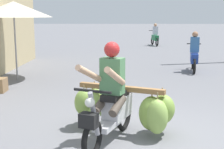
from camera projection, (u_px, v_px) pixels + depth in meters
The scene contains 5 objects.
ground_plane at pixel (155, 138), 5.29m from camera, with size 120.00×120.00×0.00m, color slate.
motorbike_main_loaded at pixel (122, 106), 5.32m from camera, with size 1.79×1.95×1.58m.
motorbike_distant_ahead_left at pixel (194, 55), 11.20m from camera, with size 0.54×1.61×1.40m.
motorbike_distant_ahead_right at pixel (155, 37), 20.37m from camera, with size 0.54×1.61×1.40m.
market_umbrella_near_shop at pixel (14, 9), 9.61m from camera, with size 2.28×2.28×2.36m.
Camera 1 is at (-0.53, -5.03, 1.99)m, focal length 51.89 mm.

